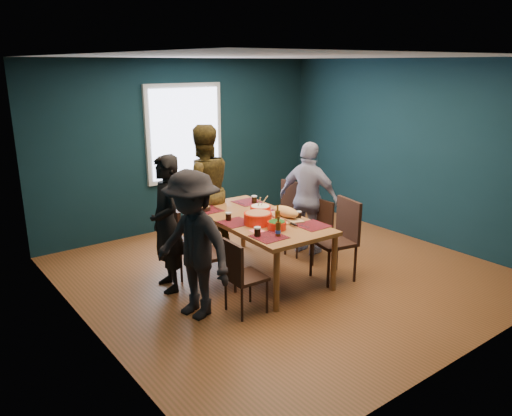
{
  "coord_description": "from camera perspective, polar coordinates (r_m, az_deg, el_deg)",
  "views": [
    {
      "loc": [
        -3.91,
        -4.58,
        2.63
      ],
      "look_at": [
        -0.32,
        0.15,
        0.9
      ],
      "focal_mm": 35.0,
      "sensor_mm": 36.0,
      "label": 1
    }
  ],
  "objects": [
    {
      "name": "napkin_a",
      "position": [
        6.53,
        2.05,
        -0.34
      ],
      "size": [
        0.18,
        0.18,
        0.0
      ],
      "primitive_type": "cube",
      "rotation": [
        0.0,
        0.0,
        0.51
      ],
      "color": "#FF6B6F",
      "rests_on": "dining_table"
    },
    {
      "name": "beer_bottle_b",
      "position": [
        5.97,
        2.47,
        -1.04
      ],
      "size": [
        0.06,
        0.06,
        0.23
      ],
      "color": "#492B0D",
      "rests_on": "dining_table"
    },
    {
      "name": "chair_right_far",
      "position": [
        7.29,
        3.7,
        -0.2
      ],
      "size": [
        0.51,
        0.51,
        0.97
      ],
      "rotation": [
        0.0,
        0.0,
        0.17
      ],
      "color": "black",
      "rests_on": "floor"
    },
    {
      "name": "dining_table",
      "position": [
        6.27,
        0.14,
        -1.74
      ],
      "size": [
        1.09,
        2.05,
        0.76
      ],
      "rotation": [
        0.0,
        0.0,
        -0.04
      ],
      "color": "brown",
      "rests_on": "floor"
    },
    {
      "name": "beer_bottle_a",
      "position": [
        5.56,
        2.54,
        -2.44
      ],
      "size": [
        0.06,
        0.06,
        0.23
      ],
      "color": "#492B0D",
      "rests_on": "dining_table"
    },
    {
      "name": "cutting_board",
      "position": [
        6.22,
        3.43,
        -0.57
      ],
      "size": [
        0.41,
        0.68,
        0.15
      ],
      "rotation": [
        0.0,
        0.0,
        -0.3
      ],
      "color": "tan",
      "rests_on": "dining_table"
    },
    {
      "name": "chair_left_mid",
      "position": [
        5.87,
        -5.66,
        -4.45
      ],
      "size": [
        0.51,
        0.51,
        0.96
      ],
      "rotation": [
        0.0,
        0.0,
        -0.18
      ],
      "color": "black",
      "rests_on": "floor"
    },
    {
      "name": "napkin_b",
      "position": [
        5.76,
        0.08,
        -2.63
      ],
      "size": [
        0.15,
        0.15,
        0.0
      ],
      "primitive_type": "cube",
      "rotation": [
        0.0,
        0.0,
        -0.07
      ],
      "color": "#FF6B6F",
      "rests_on": "dining_table"
    },
    {
      "name": "cola_glass_c",
      "position": [
        6.87,
        -0.2,
        1.02
      ],
      "size": [
        0.08,
        0.08,
        0.11
      ],
      "color": "black",
      "rests_on": "dining_table"
    },
    {
      "name": "bowl_dumpling",
      "position": [
        6.38,
        0.51,
        -0.18
      ],
      "size": [
        0.27,
        0.27,
        0.25
      ],
      "color": "red",
      "rests_on": "dining_table"
    },
    {
      "name": "room",
      "position": [
        6.35,
        1.69,
        4.84
      ],
      "size": [
        5.01,
        5.01,
        2.71
      ],
      "color": "brown",
      "rests_on": "ground"
    },
    {
      "name": "chair_right_near",
      "position": [
        6.29,
        9.63,
        -2.85
      ],
      "size": [
        0.54,
        0.54,
        1.02
      ],
      "rotation": [
        0.0,
        0.0,
        -0.19
      ],
      "color": "black",
      "rests_on": "floor"
    },
    {
      "name": "cola_glass_a",
      "position": [
        5.56,
        0.16,
        -2.68
      ],
      "size": [
        0.08,
        0.08,
        0.11
      ],
      "color": "black",
      "rests_on": "dining_table"
    },
    {
      "name": "chair_left_far",
      "position": [
        6.34,
        -8.36,
        -3.23
      ],
      "size": [
        0.48,
        0.48,
        0.91
      ],
      "rotation": [
        0.0,
        0.0,
        -0.2
      ],
      "color": "black",
      "rests_on": "floor"
    },
    {
      "name": "bowl_salad",
      "position": [
        5.99,
        0.21,
        -1.13
      ],
      "size": [
        0.34,
        0.34,
        0.14
      ],
      "color": "red",
      "rests_on": "dining_table"
    },
    {
      "name": "person_back",
      "position": [
        7.04,
        -6.1,
        2.09
      ],
      "size": [
        1.04,
        0.9,
        1.83
      ],
      "primitive_type": "imported",
      "rotation": [
        0.0,
        0.0,
        2.88
      ],
      "color": "black",
      "rests_on": "floor"
    },
    {
      "name": "person_near_left",
      "position": [
        5.25,
        -7.24,
        -4.24
      ],
      "size": [
        0.8,
        1.14,
        1.6
      ],
      "primitive_type": "imported",
      "rotation": [
        0.0,
        0.0,
        4.93
      ],
      "color": "black",
      "rests_on": "floor"
    },
    {
      "name": "cola_glass_d",
      "position": [
        6.13,
        -3.17,
        -0.94
      ],
      "size": [
        0.07,
        0.07,
        0.1
      ],
      "color": "black",
      "rests_on": "dining_table"
    },
    {
      "name": "chair_right_mid",
      "position": [
        6.91,
        7.12,
        -1.98
      ],
      "size": [
        0.37,
        0.37,
        0.82
      ],
      "rotation": [
        0.0,
        0.0,
        0.0
      ],
      "color": "black",
      "rests_on": "floor"
    },
    {
      "name": "person_right",
      "position": [
        7.01,
        6.08,
        1.05
      ],
      "size": [
        0.64,
        1.01,
        1.6
      ],
      "primitive_type": "imported",
      "rotation": [
        0.0,
        0.0,
        1.85
      ],
      "color": "white",
      "rests_on": "floor"
    },
    {
      "name": "bowl_herbs",
      "position": [
        5.81,
        2.39,
        -1.94
      ],
      "size": [
        0.22,
        0.22,
        0.1
      ],
      "color": "red",
      "rests_on": "dining_table"
    },
    {
      "name": "cola_glass_b",
      "position": [
        6.21,
        4.9,
        -0.77
      ],
      "size": [
        0.07,
        0.07,
        0.1
      ],
      "color": "black",
      "rests_on": "dining_table"
    },
    {
      "name": "small_bowl",
      "position": [
        6.57,
        -5.82,
        -0.04
      ],
      "size": [
        0.14,
        0.14,
        0.06
      ],
      "color": "black",
      "rests_on": "dining_table"
    },
    {
      "name": "chair_left_near",
      "position": [
        5.35,
        -1.85,
        -7.3
      ],
      "size": [
        0.39,
        0.39,
        0.84
      ],
      "rotation": [
        0.0,
        0.0,
        -0.04
      ],
      "color": "black",
      "rests_on": "floor"
    },
    {
      "name": "person_far_left",
      "position": [
        5.93,
        -10.17,
        -1.79
      ],
      "size": [
        0.49,
        0.66,
        1.63
      ],
      "primitive_type": "imported",
      "rotation": [
        0.0,
        0.0,
        4.53
      ],
      "color": "black",
      "rests_on": "floor"
    },
    {
      "name": "napkin_c",
      "position": [
        6.02,
        6.78,
        -1.89
      ],
      "size": [
        0.2,
        0.2,
        0.0
      ],
      "primitive_type": "cube",
      "rotation": [
        0.0,
        0.0,
        0.31
      ],
      "color": "#FF6B6F",
      "rests_on": "dining_table"
    }
  ]
}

